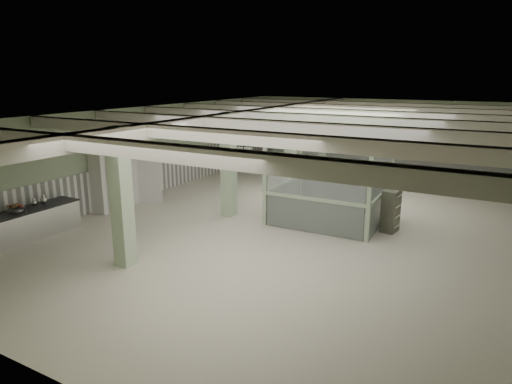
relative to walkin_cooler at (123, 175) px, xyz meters
The scene contains 29 objects.
floor 6.99m from the walkin_cooler, 16.04° to the left, with size 20.00×20.00×0.00m, color beige.
ceiling 7.30m from the walkin_cooler, 16.04° to the left, with size 14.00×20.00×0.02m, color beige.
wall_back 13.64m from the walkin_cooler, 60.91° to the left, with size 14.00×0.02×3.60m, color #99AA88.
wall_front 10.48m from the walkin_cooler, 50.71° to the right, with size 14.00×0.02×3.60m, color #99AA88.
wall_left 2.04m from the walkin_cooler, 101.16° to the left, with size 0.02×20.00×3.60m, color #99AA88.
wainscot_left 1.98m from the walkin_cooler, 100.44° to the left, with size 0.05×19.90×1.50m, color white.
wainscot_back 13.61m from the walkin_cooler, 60.86° to the left, with size 13.90×0.05×1.50m, color white.
girder 5.05m from the walkin_cooler, 24.79° to the left, with size 0.45×19.90×0.40m, color beige.
beam_a 8.95m from the walkin_cooler, 40.19° to the right, with size 13.90×0.35×0.32m, color beige.
beam_b 7.65m from the walkin_cooler, 25.05° to the right, with size 13.90×0.35×0.32m, color beige.
beam_c 7.02m from the walkin_cooler, ahead, with size 13.90×0.35×0.32m, color beige.
beam_d 7.25m from the walkin_cooler, 16.04° to the left, with size 13.90×0.35×0.32m, color beige.
beam_e 8.26m from the walkin_cooler, 33.62° to the left, with size 13.90×0.35×0.32m, color beige.
beam_f 9.83m from the walkin_cooler, 46.19° to the left, with size 13.90×0.35×0.32m, color beige.
beam_g 11.72m from the walkin_cooler, 54.84° to the left, with size 13.90×0.35×0.32m, color beige.
column_a 5.84m from the walkin_cooler, 44.80° to the right, with size 0.42×0.42×3.60m, color #AEC7A0.
column_b 4.27m from the walkin_cooler, 12.37° to the left, with size 0.42×0.42×3.60m, color #AEC7A0.
column_c 7.23m from the walkin_cooler, 55.07° to the left, with size 0.42×0.42×3.60m, color #AEC7A0.
column_d 10.75m from the walkin_cooler, 67.39° to the left, with size 0.42×0.42×3.60m, color #AEC7A0.
pendant_front 7.99m from the walkin_cooler, 23.48° to the right, with size 0.44×0.44×0.22m, color #2B392D.
pendant_mid 7.75m from the walkin_cooler, 18.65° to the left, with size 0.44×0.44×0.22m, color #2B392D.
pendant_back 10.44m from the walkin_cooler, 46.11° to the left, with size 0.44×0.44×0.22m, color #2B392D.
pitcher_near 3.70m from the walkin_cooler, 90.30° to the right, with size 0.17×0.19×0.25m, color silver, non-canonical shape.
pitcher_far 3.42m from the walkin_cooler, 89.26° to the right, with size 0.21×0.24×0.31m, color silver, non-canonical shape.
veg_colander 4.33m from the walkin_cooler, 89.69° to the right, with size 0.49×0.49×0.22m, color #3F4045, non-canonical shape.
orange_bowl 4.15m from the walkin_cooler, 90.45° to the right, with size 0.22×0.22×0.08m, color #B2B2B7.
walkin_cooler is the anchor object (origin of this frame).
guard_booth 7.72m from the walkin_cooler, 15.11° to the left, with size 3.69×3.13×2.95m.
filing_cabinet 9.69m from the walkin_cooler, 11.61° to the left, with size 0.43×0.62×1.34m, color #595A4B.
Camera 1 is at (5.90, -13.98, 4.82)m, focal length 32.00 mm.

